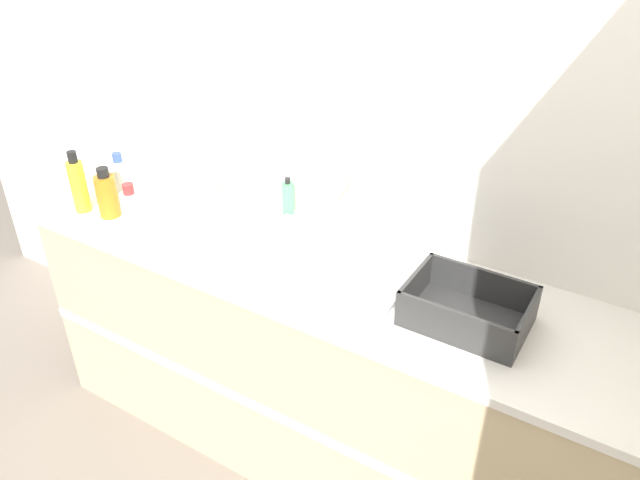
# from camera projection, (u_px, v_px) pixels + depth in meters

# --- Properties ---
(wall_back) EXTENTS (4.70, 0.06, 2.60)m
(wall_back) POSITION_uv_depth(u_px,v_px,m) (373.00, 130.00, 2.15)
(wall_back) COLOR silver
(wall_back) RESTS_ON ground_plane
(counter_cabinet) EXTENTS (2.32, 0.60, 0.91)m
(counter_cabinet) POSITION_uv_depth(u_px,v_px,m) (324.00, 366.00, 2.36)
(counter_cabinet) COLOR tan
(counter_cabinet) RESTS_ON ground_plane
(sink) EXTENTS (0.60, 0.35, 0.31)m
(sink) POSITION_uv_depth(u_px,v_px,m) (330.00, 256.00, 2.14)
(sink) COLOR silver
(sink) RESTS_ON counter_cabinet
(paper_towel_roll) EXTENTS (0.13, 0.13, 0.27)m
(paper_towel_roll) POSITION_uv_depth(u_px,v_px,m) (186.00, 203.00, 2.23)
(paper_towel_roll) COLOR #4C4C51
(paper_towel_roll) RESTS_ON counter_cabinet
(dish_rack) EXTENTS (0.35, 0.25, 0.12)m
(dish_rack) POSITION_uv_depth(u_px,v_px,m) (467.00, 311.00, 1.85)
(dish_rack) COLOR #2D2D2D
(dish_rack) RESTS_ON counter_cabinet
(bottle_white_spray) EXTENTS (0.07, 0.07, 0.21)m
(bottle_white_spray) POSITION_uv_depth(u_px,v_px,m) (132.00, 213.00, 2.25)
(bottle_white_spray) COLOR white
(bottle_white_spray) RESTS_ON counter_cabinet
(bottle_amber) EXTENTS (0.08, 0.08, 0.20)m
(bottle_amber) POSITION_uv_depth(u_px,v_px,m) (107.00, 195.00, 2.38)
(bottle_amber) COLOR #B26B19
(bottle_amber) RESTS_ON counter_cabinet
(bottle_yellow) EXTENTS (0.06, 0.06, 0.25)m
(bottle_yellow) POSITION_uv_depth(u_px,v_px,m) (78.00, 185.00, 2.40)
(bottle_yellow) COLOR yellow
(bottle_yellow) RESTS_ON counter_cabinet
(bottle_clear) EXTENTS (0.06, 0.06, 0.20)m
(bottle_clear) POSITION_uv_depth(u_px,v_px,m) (121.00, 179.00, 2.49)
(bottle_clear) COLOR silver
(bottle_clear) RESTS_ON counter_cabinet
(soap_dispenser) EXTENTS (0.05, 0.05, 0.15)m
(soap_dispenser) POSITION_uv_depth(u_px,v_px,m) (288.00, 198.00, 2.40)
(soap_dispenser) COLOR #4CB266
(soap_dispenser) RESTS_ON counter_cabinet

